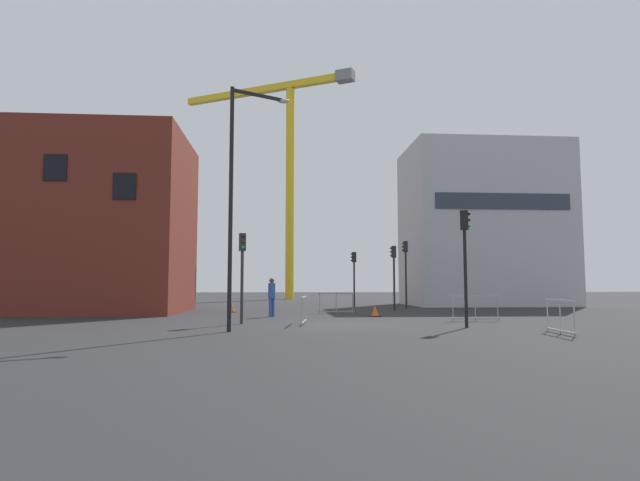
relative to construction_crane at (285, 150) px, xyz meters
The scene contains 17 objects.
ground 37.84m from the construction_crane, 87.19° to the right, with size 160.00×160.00×0.00m, color #28282B.
brick_building 29.38m from the construction_crane, 114.29° to the right, with size 10.98×8.21×9.85m.
office_block 24.50m from the construction_crane, 48.73° to the right, with size 11.23×7.45×11.81m.
construction_crane is the anchor object (origin of this frame).
streetlamp_tall 38.62m from the construction_crane, 92.71° to the right, with size 2.02×1.07×8.24m.
traffic_light_island 26.80m from the construction_crane, 71.18° to the right, with size 0.39×0.29×4.27m.
traffic_light_far 28.23m from the construction_crane, 75.17° to the right, with size 0.39×0.30×3.82m.
traffic_light_corner 38.97m from the construction_crane, 80.07° to the right, with size 0.39×0.33×4.22m.
traffic_light_crosswalk 36.36m from the construction_crane, 93.11° to the right, with size 0.30×0.39×3.57m.
traffic_light_verge 23.82m from the construction_crane, 76.29° to the right, with size 0.37×0.25×3.75m.
pedestrian_walking 32.95m from the construction_crane, 91.44° to the right, with size 0.34×0.34×1.85m.
safety_barrier_right_run 37.15m from the construction_crane, 76.49° to the right, with size 2.17×0.08×1.08m.
safety_barrier_mid_span 30.93m from the construction_crane, 84.37° to the right, with size 1.96×0.14×1.08m.
safety_barrier_left_run 37.33m from the construction_crane, 88.98° to the right, with size 0.32×2.12×1.08m.
safety_barrier_front 42.43m from the construction_crane, 77.73° to the right, with size 0.23×2.03×1.08m.
traffic_cone_striped 33.69m from the construction_crane, 81.85° to the right, with size 0.52×0.52×0.53m.
traffic_cone_on_verge 29.75m from the construction_crane, 96.91° to the right, with size 0.45×0.45×0.46m.
Camera 1 is at (-1.95, -19.98, 1.56)m, focal length 28.96 mm.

